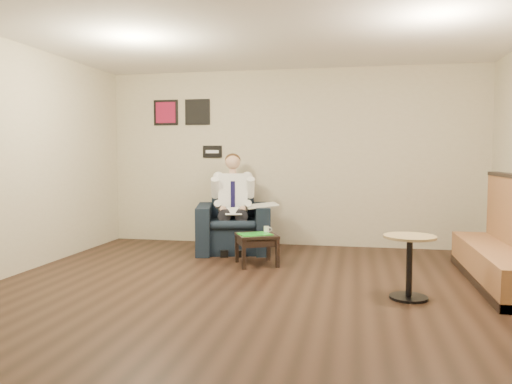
% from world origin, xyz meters
% --- Properties ---
extents(ground, '(6.00, 6.00, 0.00)m').
position_xyz_m(ground, '(0.00, 0.00, 0.00)').
color(ground, black).
rests_on(ground, ground).
extents(wall_back, '(6.00, 0.02, 2.80)m').
position_xyz_m(wall_back, '(0.00, 3.00, 1.40)').
color(wall_back, beige).
rests_on(wall_back, ground).
extents(wall_front, '(6.00, 0.02, 2.80)m').
position_xyz_m(wall_front, '(0.00, -3.00, 1.40)').
color(wall_front, beige).
rests_on(wall_front, ground).
extents(ceiling, '(6.00, 6.00, 0.02)m').
position_xyz_m(ceiling, '(0.00, 0.00, 2.80)').
color(ceiling, white).
rests_on(ceiling, wall_back).
extents(seating_sign, '(0.32, 0.02, 0.20)m').
position_xyz_m(seating_sign, '(-1.30, 2.98, 1.50)').
color(seating_sign, black).
rests_on(seating_sign, wall_back).
extents(art_print_left, '(0.42, 0.03, 0.42)m').
position_xyz_m(art_print_left, '(-2.10, 2.98, 2.15)').
color(art_print_left, maroon).
rests_on(art_print_left, wall_back).
extents(art_print_right, '(0.42, 0.03, 0.42)m').
position_xyz_m(art_print_right, '(-1.55, 2.98, 2.15)').
color(art_print_right, black).
rests_on(art_print_right, wall_back).
extents(armchair, '(1.28, 1.28, 1.03)m').
position_xyz_m(armchair, '(-0.79, 2.30, 0.51)').
color(armchair, black).
rests_on(armchair, ground).
extents(seated_man, '(0.89, 1.14, 1.41)m').
position_xyz_m(seated_man, '(-0.75, 2.17, 0.70)').
color(seated_man, white).
rests_on(seated_man, armchair).
extents(lap_papers, '(0.33, 0.39, 0.01)m').
position_xyz_m(lap_papers, '(-0.73, 2.06, 0.63)').
color(lap_papers, white).
rests_on(lap_papers, seated_man).
extents(newspaper, '(0.59, 0.66, 0.01)m').
position_xyz_m(newspaper, '(-0.34, 2.29, 0.70)').
color(newspaper, silver).
rests_on(newspaper, armchair).
extents(side_table, '(0.66, 0.66, 0.41)m').
position_xyz_m(side_table, '(-0.25, 1.42, 0.20)').
color(side_table, black).
rests_on(side_table, ground).
extents(green_folder, '(0.50, 0.46, 0.01)m').
position_xyz_m(green_folder, '(-0.26, 1.39, 0.41)').
color(green_folder, green).
rests_on(green_folder, side_table).
extents(coffee_mug, '(0.10, 0.10, 0.09)m').
position_xyz_m(coffee_mug, '(-0.15, 1.59, 0.45)').
color(coffee_mug, white).
rests_on(coffee_mug, side_table).
extents(smartphone, '(0.14, 0.09, 0.01)m').
position_xyz_m(smartphone, '(-0.27, 1.57, 0.41)').
color(smartphone, black).
rests_on(smartphone, side_table).
extents(banquette, '(0.56, 2.35, 1.20)m').
position_xyz_m(banquette, '(2.59, 1.01, 0.60)').
color(banquette, '#905F38').
rests_on(banquette, ground).
extents(cafe_table, '(0.68, 0.68, 0.64)m').
position_xyz_m(cafe_table, '(1.56, 0.19, 0.32)').
color(cafe_table, '#9F8556').
rests_on(cafe_table, ground).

